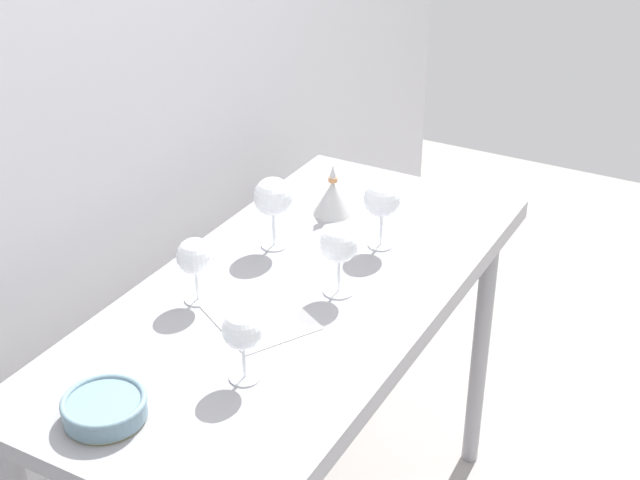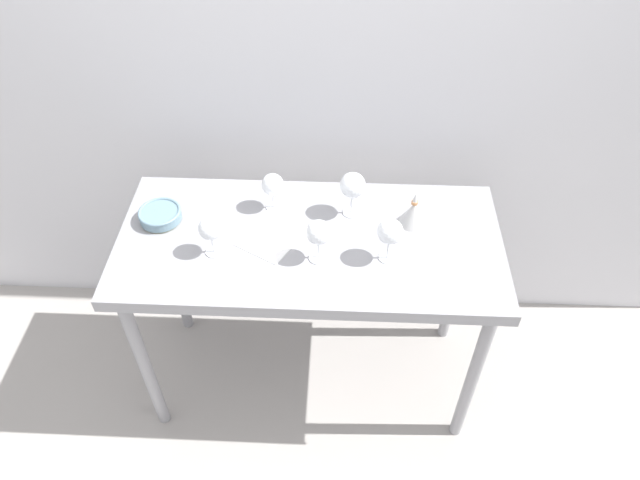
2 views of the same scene
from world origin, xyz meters
name	(u,v)px [view 1 (image 1 of 2)]	position (x,y,z in m)	size (l,w,h in m)	color
back_wall	(107,86)	(0.00, 0.49, 1.30)	(3.80, 0.04, 2.60)	silver
steel_counter	(295,327)	(0.00, -0.01, 0.79)	(1.40, 0.65, 0.90)	gray
wine_glass_near_center	(339,245)	(0.04, -0.10, 1.02)	(0.09, 0.09, 0.17)	white
wine_glass_near_right	(382,200)	(0.28, -0.09, 1.03)	(0.09, 0.09, 0.17)	white
wine_glass_far_left	(195,258)	(-0.14, 0.16, 1.01)	(0.08, 0.08, 0.15)	white
wine_glass_near_left	(243,331)	(-0.33, -0.09, 1.01)	(0.08, 0.08, 0.16)	white
wine_glass_far_right	(273,198)	(0.15, 0.14, 1.03)	(0.09, 0.09, 0.18)	white
tasting_sheet_upper	(261,317)	(-0.14, 0.00, 0.90)	(0.19, 0.22, 0.00)	white
tasting_bowl	(105,408)	(-0.56, 0.07, 0.93)	(0.16, 0.16, 0.05)	#DBCC66
decanter_funnel	(333,197)	(0.38, 0.10, 0.95)	(0.10, 0.10, 0.14)	#B4B4B4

